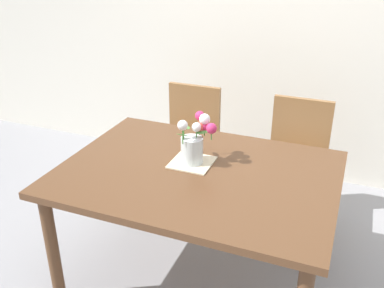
{
  "coord_description": "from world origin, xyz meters",
  "views": [
    {
      "loc": [
        0.74,
        -1.94,
        1.89
      ],
      "look_at": [
        -0.06,
        0.07,
        0.87
      ],
      "focal_mm": 40.11,
      "sensor_mm": 36.0,
      "label": 1
    }
  ],
  "objects": [
    {
      "name": "ground_plane",
      "position": [
        0.0,
        0.0,
        0.0
      ],
      "size": [
        12.0,
        12.0,
        0.0
      ],
      "primitive_type": "plane",
      "color": "#939399"
    },
    {
      "name": "back_wall",
      "position": [
        0.0,
        1.6,
        1.4
      ],
      "size": [
        7.0,
        0.1,
        2.8
      ],
      "primitive_type": "cube",
      "color": "silver",
      "rests_on": "ground_plane"
    },
    {
      "name": "dining_table",
      "position": [
        0.0,
        0.0,
        0.66
      ],
      "size": [
        1.51,
        1.1,
        0.75
      ],
      "color": "brown",
      "rests_on": "ground_plane"
    },
    {
      "name": "chair_left",
      "position": [
        -0.42,
        0.89,
        0.52
      ],
      "size": [
        0.42,
        0.42,
        0.9
      ],
      "rotation": [
        0.0,
        0.0,
        3.14
      ],
      "color": "olive",
      "rests_on": "ground_plane"
    },
    {
      "name": "chair_right",
      "position": [
        0.42,
        0.89,
        0.52
      ],
      "size": [
        0.42,
        0.42,
        0.9
      ],
      "rotation": [
        0.0,
        0.0,
        3.14
      ],
      "color": "olive",
      "rests_on": "ground_plane"
    },
    {
      "name": "placemat",
      "position": [
        -0.06,
        0.07,
        0.75
      ],
      "size": [
        0.23,
        0.23,
        0.01
      ],
      "primitive_type": "cube",
      "color": "beige",
      "rests_on": "dining_table"
    },
    {
      "name": "flower_vase",
      "position": [
        -0.05,
        0.09,
        0.89
      ],
      "size": [
        0.22,
        0.24,
        0.28
      ],
      "color": "silver",
      "rests_on": "placemat"
    }
  ]
}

